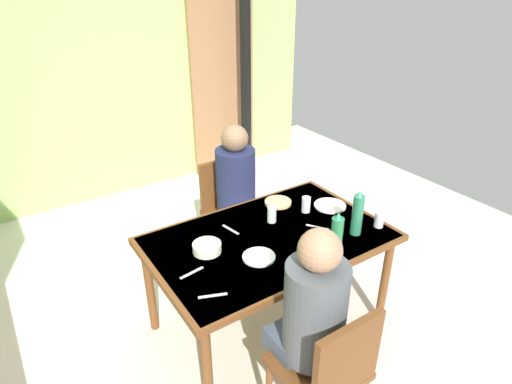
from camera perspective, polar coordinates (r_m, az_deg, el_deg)
name	(u,v)px	position (r m, az deg, el deg)	size (l,w,h in m)	color
ground_plane	(227,319)	(3.18, -3.93, -16.51)	(6.26, 6.26, 0.00)	silver
wall_back	(98,65)	(4.63, -20.24, 15.57)	(4.79, 0.10, 2.77)	#96C367
door_wooden	(223,88)	(5.13, -4.42, 13.69)	(0.80, 0.05, 2.00)	#946642
stove_pipe_column	(246,56)	(4.89, -1.41, 17.69)	(0.12, 0.12, 2.77)	black
dining_table	(269,245)	(2.72, 1.76, -7.11)	(1.48, 0.95, 0.72)	brown
chair_near_diner	(328,370)	(2.24, 9.57, -22.34)	(0.40, 0.40, 0.87)	brown
chair_far_diner	(229,206)	(3.48, -3.66, -1.93)	(0.40, 0.40, 0.87)	brown
person_near_diner	(313,308)	(2.11, 7.61, -15.08)	(0.30, 0.37, 0.77)	#424D60
person_far_diner	(237,181)	(3.25, -2.59, 1.46)	(0.30, 0.37, 0.77)	#191F45
water_bottle_green_near	(337,235)	(2.50, 10.68, -5.70)	(0.07, 0.07, 0.28)	#287A48
water_bottle_green_far	(357,214)	(2.72, 13.36, -2.86)	(0.07, 0.07, 0.30)	#297953
serving_bowl_center	(207,248)	(2.56, -6.54, -7.37)	(0.17, 0.17, 0.06)	silver
dinner_plate_near_left	(330,206)	(3.06, 9.82, -1.79)	(0.22, 0.22, 0.01)	white
dinner_plate_near_right	(259,257)	(2.50, 0.39, -8.64)	(0.19, 0.19, 0.01)	white
drinking_glass_by_near_diner	(379,220)	(2.87, 16.09, -3.57)	(0.06, 0.06, 0.10)	silver
drinking_glass_by_far_diner	(306,205)	(2.95, 6.68, -1.67)	(0.06, 0.06, 0.11)	silver
drinking_glass_spare_center	(272,215)	(2.82, 2.12, -3.03)	(0.06, 0.06, 0.11)	silver
bread_plate_sliced	(278,202)	(3.05, 2.95, -1.38)	(0.19, 0.19, 0.02)	#DBB77A
cutlery_knife_near	(213,296)	(2.26, -5.77, -13.57)	(0.15, 0.02, 0.00)	silver
cutlery_fork_near	(231,230)	(2.76, -3.40, -5.02)	(0.15, 0.02, 0.00)	silver
cutlery_knife_far	(317,227)	(2.81, 8.16, -4.65)	(0.15, 0.02, 0.00)	silver
cutlery_fork_far	(192,273)	(2.41, -8.55, -10.59)	(0.15, 0.02, 0.00)	silver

